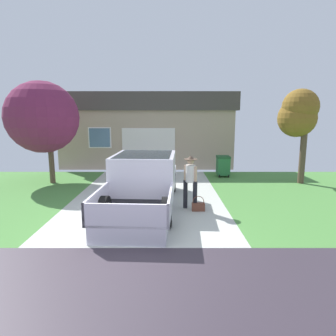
% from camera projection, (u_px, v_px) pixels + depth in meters
% --- Properties ---
extents(ground, '(29.20, 18.60, 0.18)m').
position_uv_depth(ground, '(122.00, 301.00, 4.62)').
color(ground, '#B6B9AE').
extents(pickup_truck, '(2.25, 5.68, 1.67)m').
position_uv_depth(pickup_truck, '(144.00, 182.00, 9.53)').
color(pickup_truck, silver).
rests_on(pickup_truck, ground).
extents(person_with_hat, '(0.42, 0.42, 1.71)m').
position_uv_depth(person_with_hat, '(190.00, 178.00, 9.01)').
color(person_with_hat, black).
rests_on(person_with_hat, ground).
extents(handbag, '(0.40, 0.21, 0.47)m').
position_uv_depth(handbag, '(198.00, 206.00, 8.99)').
color(handbag, brown).
rests_on(handbag, ground).
extents(house_with_garage, '(9.97, 6.90, 4.18)m').
position_uv_depth(house_with_garage, '(150.00, 128.00, 18.80)').
color(house_with_garage, tan).
rests_on(house_with_garage, ground).
extents(front_yard_tree, '(3.05, 3.05, 4.37)m').
position_uv_depth(front_yard_tree, '(42.00, 116.00, 12.32)').
color(front_yard_tree, brown).
rests_on(front_yard_tree, ground).
extents(neighbor_tree, '(1.62, 1.67, 4.04)m').
position_uv_depth(neighbor_tree, '(299.00, 114.00, 12.36)').
color(neighbor_tree, brown).
rests_on(neighbor_tree, ground).
extents(wheeled_trash_bin, '(0.60, 0.72, 1.01)m').
position_uv_depth(wheeled_trash_bin, '(223.00, 165.00, 14.07)').
color(wheeled_trash_bin, '#286B38').
rests_on(wheeled_trash_bin, ground).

